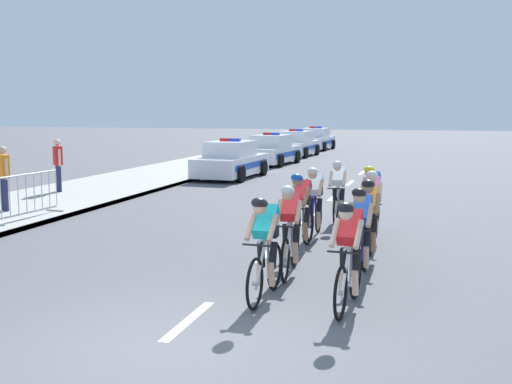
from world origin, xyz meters
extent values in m
plane|color=#56565B|center=(0.00, 0.00, 0.00)|extent=(160.00, 160.00, 0.00)
cube|color=#A3A099|center=(-7.94, 14.00, 0.06)|extent=(4.15, 60.00, 0.12)
cube|color=#9E9E99|center=(-5.95, 14.00, 0.07)|extent=(0.16, 60.00, 0.13)
cube|color=white|center=(0.00, 1.08, 0.00)|extent=(0.14, 1.60, 0.01)
cube|color=white|center=(0.00, 5.08, 0.00)|extent=(0.14, 1.60, 0.01)
cube|color=white|center=(0.00, 9.08, 0.00)|extent=(0.14, 1.60, 0.01)
cube|color=white|center=(0.00, 13.08, 0.00)|extent=(0.14, 1.60, 0.01)
cube|color=white|center=(0.00, 17.08, 0.00)|extent=(0.14, 1.60, 0.01)
cube|color=white|center=(0.00, 21.08, 0.00)|extent=(0.14, 1.60, 0.01)
torus|color=black|center=(0.71, 1.76, 0.36)|extent=(0.06, 0.72, 0.72)
cylinder|color=#99999E|center=(0.71, 1.76, 0.36)|extent=(0.06, 0.06, 0.06)
torus|color=black|center=(0.73, 2.76, 0.36)|extent=(0.06, 0.72, 0.72)
cylinder|color=#99999E|center=(0.73, 2.76, 0.36)|extent=(0.06, 0.06, 0.06)
cylinder|color=silver|center=(0.72, 2.21, 0.90)|extent=(0.05, 0.55, 0.04)
cylinder|color=silver|center=(0.71, 2.03, 0.58)|extent=(0.05, 0.48, 0.63)
cylinder|color=silver|center=(0.72, 2.41, 0.60)|extent=(0.04, 0.04, 0.65)
cylinder|color=black|center=(0.71, 1.86, 0.88)|extent=(0.42, 0.04, 0.03)
cube|color=black|center=(0.72, 2.41, 0.94)|extent=(0.11, 0.22, 0.05)
cube|color=#19B2B7|center=(0.72, 2.28, 1.14)|extent=(0.29, 0.55, 0.47)
cube|color=black|center=(0.72, 2.40, 0.98)|extent=(0.29, 0.21, 0.18)
cylinder|color=black|center=(0.81, 2.35, 0.64)|extent=(0.12, 0.23, 0.40)
cylinder|color=tan|center=(0.81, 2.27, 0.37)|extent=(0.09, 0.16, 0.36)
cylinder|color=black|center=(0.63, 2.35, 0.64)|extent=(0.11, 0.17, 0.40)
cylinder|color=tan|center=(0.63, 2.27, 0.37)|extent=(0.09, 0.12, 0.36)
cylinder|color=tan|center=(0.87, 2.06, 1.09)|extent=(0.09, 0.40, 0.35)
cylinder|color=tan|center=(0.55, 2.07, 1.09)|extent=(0.09, 0.40, 0.35)
sphere|color=tan|center=(0.71, 1.98, 1.38)|extent=(0.19, 0.19, 0.19)
ellipsoid|color=black|center=(0.71, 1.97, 1.45)|extent=(0.24, 0.32, 0.24)
torus|color=black|center=(1.89, 1.65, 0.36)|extent=(0.10, 0.73, 0.72)
cylinder|color=#99999E|center=(1.89, 1.65, 0.36)|extent=(0.06, 0.06, 0.06)
torus|color=black|center=(1.97, 2.64, 0.36)|extent=(0.10, 0.73, 0.72)
cylinder|color=#99999E|center=(1.97, 2.64, 0.36)|extent=(0.06, 0.06, 0.06)
cylinder|color=white|center=(1.93, 2.09, 0.90)|extent=(0.08, 0.55, 0.04)
cylinder|color=white|center=(1.91, 1.92, 0.58)|extent=(0.07, 0.48, 0.63)
cylinder|color=white|center=(1.94, 2.29, 0.60)|extent=(0.04, 0.04, 0.65)
cylinder|color=black|center=(1.90, 1.75, 0.88)|extent=(0.42, 0.06, 0.03)
cube|color=black|center=(1.94, 2.29, 0.94)|extent=(0.12, 0.23, 0.05)
cube|color=red|center=(1.93, 2.17, 1.14)|extent=(0.32, 0.56, 0.47)
cube|color=black|center=(1.94, 2.28, 0.98)|extent=(0.29, 0.22, 0.18)
cylinder|color=black|center=(2.03, 2.23, 0.64)|extent=(0.13, 0.23, 0.40)
cylinder|color=beige|center=(2.02, 2.15, 0.37)|extent=(0.10, 0.16, 0.36)
cylinder|color=black|center=(1.85, 2.24, 0.64)|extent=(0.12, 0.18, 0.40)
cylinder|color=beige|center=(1.84, 2.16, 0.37)|extent=(0.10, 0.13, 0.36)
cylinder|color=beige|center=(2.08, 1.94, 1.09)|extent=(0.10, 0.41, 0.35)
cylinder|color=beige|center=(1.76, 1.97, 1.09)|extent=(0.10, 0.41, 0.35)
sphere|color=beige|center=(1.91, 1.87, 1.38)|extent=(0.19, 0.19, 0.19)
ellipsoid|color=black|center=(1.91, 1.86, 1.45)|extent=(0.25, 0.33, 0.24)
torus|color=black|center=(0.79, 3.20, 0.36)|extent=(0.09, 0.73, 0.72)
cylinder|color=#99999E|center=(0.79, 3.20, 0.36)|extent=(0.06, 0.06, 0.06)
torus|color=black|center=(0.72, 4.19, 0.36)|extent=(0.09, 0.73, 0.72)
cylinder|color=#99999E|center=(0.72, 4.19, 0.36)|extent=(0.06, 0.06, 0.06)
cylinder|color=silver|center=(0.76, 3.65, 0.90)|extent=(0.07, 0.55, 0.04)
cylinder|color=silver|center=(0.77, 3.47, 0.58)|extent=(0.07, 0.48, 0.63)
cylinder|color=silver|center=(0.75, 3.85, 0.60)|extent=(0.04, 0.04, 0.65)
cylinder|color=black|center=(0.78, 3.30, 0.88)|extent=(0.42, 0.06, 0.03)
cube|color=black|center=(0.75, 3.85, 0.94)|extent=(0.11, 0.23, 0.05)
cube|color=red|center=(0.75, 3.72, 1.14)|extent=(0.32, 0.56, 0.45)
cube|color=black|center=(0.75, 3.84, 0.98)|extent=(0.29, 0.22, 0.18)
cylinder|color=black|center=(0.84, 3.79, 0.64)|extent=(0.12, 0.23, 0.40)
cylinder|color=tan|center=(0.85, 3.71, 0.37)|extent=(0.10, 0.16, 0.36)
cylinder|color=black|center=(0.66, 3.78, 0.64)|extent=(0.12, 0.18, 0.40)
cylinder|color=tan|center=(0.67, 3.70, 0.37)|extent=(0.10, 0.13, 0.36)
cylinder|color=tan|center=(0.93, 3.52, 1.09)|extent=(0.10, 0.41, 0.35)
cylinder|color=tan|center=(0.61, 3.50, 1.09)|extent=(0.10, 0.41, 0.35)
sphere|color=tan|center=(0.77, 3.42, 1.38)|extent=(0.19, 0.19, 0.19)
ellipsoid|color=white|center=(0.77, 3.41, 1.45)|extent=(0.25, 0.33, 0.24)
torus|color=black|center=(1.90, 3.21, 0.36)|extent=(0.07, 0.73, 0.72)
cylinder|color=#99999E|center=(1.90, 3.21, 0.36)|extent=(0.06, 0.06, 0.06)
torus|color=black|center=(1.94, 4.21, 0.36)|extent=(0.07, 0.73, 0.72)
cylinder|color=#99999E|center=(1.94, 4.21, 0.36)|extent=(0.06, 0.06, 0.06)
cylinder|color=#1E1E99|center=(1.91, 3.66, 0.90)|extent=(0.06, 0.55, 0.04)
cylinder|color=#1E1E99|center=(1.91, 3.48, 0.58)|extent=(0.06, 0.48, 0.63)
cylinder|color=#1E1E99|center=(1.92, 3.86, 0.60)|extent=(0.04, 0.04, 0.65)
cylinder|color=black|center=(1.90, 3.31, 0.88)|extent=(0.42, 0.05, 0.03)
cube|color=black|center=(1.92, 3.86, 0.94)|extent=(0.11, 0.22, 0.05)
cube|color=blue|center=(1.92, 3.73, 1.14)|extent=(0.30, 0.56, 0.46)
cube|color=black|center=(1.92, 3.85, 0.98)|extent=(0.29, 0.21, 0.18)
cylinder|color=black|center=(2.01, 3.79, 0.64)|extent=(0.12, 0.23, 0.40)
cylinder|color=tan|center=(2.01, 3.71, 0.37)|extent=(0.10, 0.16, 0.36)
cylinder|color=black|center=(1.83, 3.80, 0.64)|extent=(0.12, 0.17, 0.40)
cylinder|color=tan|center=(1.83, 3.72, 0.37)|extent=(0.09, 0.13, 0.36)
cylinder|color=tan|center=(2.07, 3.51, 1.09)|extent=(0.09, 0.40, 0.35)
cylinder|color=tan|center=(1.75, 3.52, 1.09)|extent=(0.09, 0.40, 0.35)
sphere|color=tan|center=(1.90, 3.43, 1.38)|extent=(0.19, 0.19, 0.19)
ellipsoid|color=black|center=(1.90, 3.42, 1.45)|extent=(0.24, 0.32, 0.24)
torus|color=black|center=(0.51, 5.05, 0.36)|extent=(0.10, 0.73, 0.72)
cylinder|color=#99999E|center=(0.51, 5.05, 0.36)|extent=(0.06, 0.06, 0.06)
torus|color=black|center=(0.59, 6.04, 0.36)|extent=(0.10, 0.73, 0.72)
cylinder|color=#99999E|center=(0.59, 6.04, 0.36)|extent=(0.06, 0.06, 0.06)
cylinder|color=silver|center=(0.55, 5.50, 0.90)|extent=(0.08, 0.55, 0.04)
cylinder|color=silver|center=(0.53, 5.32, 0.58)|extent=(0.08, 0.48, 0.63)
cylinder|color=silver|center=(0.56, 5.69, 0.60)|extent=(0.04, 0.04, 0.65)
cylinder|color=black|center=(0.52, 5.15, 0.88)|extent=(0.42, 0.06, 0.03)
cube|color=black|center=(0.56, 5.69, 0.94)|extent=(0.12, 0.23, 0.05)
cube|color=red|center=(0.55, 5.57, 1.14)|extent=(0.32, 0.57, 0.46)
cube|color=black|center=(0.56, 5.68, 0.98)|extent=(0.30, 0.22, 0.18)
cylinder|color=black|center=(0.65, 5.63, 0.64)|extent=(0.13, 0.23, 0.40)
cylinder|color=#9E7051|center=(0.64, 5.55, 0.37)|extent=(0.10, 0.16, 0.36)
cylinder|color=black|center=(0.47, 5.64, 0.64)|extent=(0.12, 0.18, 0.40)
cylinder|color=#9E7051|center=(0.46, 5.56, 0.37)|extent=(0.10, 0.13, 0.36)
cylinder|color=#9E7051|center=(0.69, 5.34, 1.09)|extent=(0.11, 0.41, 0.35)
cylinder|color=#9E7051|center=(0.38, 5.37, 1.09)|extent=(0.11, 0.41, 0.35)
sphere|color=#9E7051|center=(0.53, 5.27, 1.38)|extent=(0.19, 0.19, 0.19)
ellipsoid|color=blue|center=(0.53, 5.26, 1.45)|extent=(0.25, 0.33, 0.24)
torus|color=black|center=(1.93, 4.40, 0.36)|extent=(0.05, 0.72, 0.72)
cylinder|color=#99999E|center=(1.93, 4.40, 0.36)|extent=(0.06, 0.06, 0.06)
torus|color=black|center=(1.91, 5.40, 0.36)|extent=(0.05, 0.72, 0.72)
cylinder|color=#99999E|center=(1.91, 5.40, 0.36)|extent=(0.06, 0.06, 0.06)
cylinder|color=black|center=(1.92, 4.85, 0.90)|extent=(0.04, 0.55, 0.04)
cylinder|color=black|center=(1.92, 4.68, 0.58)|extent=(0.05, 0.48, 0.63)
cylinder|color=black|center=(1.92, 5.05, 0.60)|extent=(0.04, 0.04, 0.65)
cylinder|color=black|center=(1.92, 4.50, 0.88)|extent=(0.42, 0.03, 0.03)
cube|color=black|center=(1.92, 5.05, 0.94)|extent=(0.10, 0.22, 0.05)
cube|color=orange|center=(1.92, 4.93, 1.14)|extent=(0.29, 0.55, 0.46)
cube|color=black|center=(1.92, 5.04, 0.98)|extent=(0.28, 0.20, 0.18)
cylinder|color=black|center=(2.01, 4.99, 0.64)|extent=(0.11, 0.22, 0.40)
cylinder|color=#9E7051|center=(2.01, 4.91, 0.37)|extent=(0.09, 0.16, 0.36)
cylinder|color=black|center=(1.83, 4.99, 0.64)|extent=(0.11, 0.17, 0.40)
cylinder|color=#9E7051|center=(1.83, 4.91, 0.37)|extent=(0.09, 0.12, 0.36)
cylinder|color=#9E7051|center=(2.08, 4.71, 1.09)|extent=(0.08, 0.40, 0.35)
cylinder|color=#9E7051|center=(1.76, 4.71, 1.09)|extent=(0.08, 0.40, 0.35)
sphere|color=#9E7051|center=(1.92, 4.63, 1.38)|extent=(0.19, 0.19, 0.19)
ellipsoid|color=black|center=(1.92, 4.62, 1.45)|extent=(0.23, 0.32, 0.24)
torus|color=black|center=(0.57, 6.38, 0.36)|extent=(0.05, 0.72, 0.72)
cylinder|color=#99999E|center=(0.57, 6.38, 0.36)|extent=(0.06, 0.06, 0.06)
torus|color=black|center=(0.56, 7.38, 0.36)|extent=(0.05, 0.72, 0.72)
cylinder|color=#99999E|center=(0.56, 7.38, 0.36)|extent=(0.06, 0.06, 0.06)
cylinder|color=#1E1E99|center=(0.57, 6.83, 0.90)|extent=(0.04, 0.55, 0.04)
cylinder|color=#1E1E99|center=(0.57, 6.66, 0.58)|extent=(0.04, 0.48, 0.63)
cylinder|color=#1E1E99|center=(0.57, 7.03, 0.60)|extent=(0.04, 0.04, 0.65)
cylinder|color=black|center=(0.57, 6.48, 0.88)|extent=(0.42, 0.03, 0.03)
cube|color=black|center=(0.57, 7.03, 0.94)|extent=(0.10, 0.22, 0.05)
cube|color=white|center=(0.57, 6.91, 1.14)|extent=(0.28, 0.55, 0.46)
cube|color=black|center=(0.57, 7.02, 0.98)|extent=(0.28, 0.20, 0.18)
cylinder|color=black|center=(0.66, 6.97, 0.64)|extent=(0.11, 0.22, 0.40)
cylinder|color=tan|center=(0.66, 6.89, 0.37)|extent=(0.09, 0.15, 0.36)
cylinder|color=black|center=(0.48, 6.97, 0.64)|extent=(0.11, 0.17, 0.40)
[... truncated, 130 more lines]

